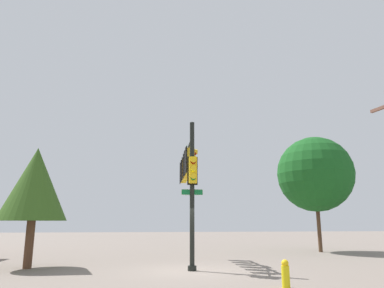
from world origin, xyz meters
The scene contains 5 objects.
ground_plane centered at (0.00, 0.00, 0.00)m, with size 120.00×120.00×0.00m, color gray.
signal_pole_assembly centered at (2.30, -0.14, 4.44)m, with size 6.69×1.09×6.27m.
fire_hydrant centered at (-4.31, -2.22, 0.41)m, with size 0.33×0.24×0.83m.
tree_near centered at (8.09, -9.84, 5.22)m, with size 5.19×5.19×7.82m.
tree_mid centered at (1.71, 6.88, 3.61)m, with size 2.93×2.93×5.26m.
Camera 1 is at (-15.07, 2.17, 1.93)m, focal length 33.24 mm.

